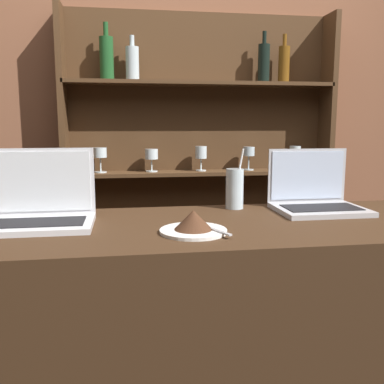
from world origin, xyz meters
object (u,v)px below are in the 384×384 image
cake_plate (193,224)px  water_glass (235,189)px  laptop_near (40,209)px  laptop_far (315,198)px

cake_plate → water_glass: water_glass is taller
laptop_near → cake_plate: (0.47, -0.18, -0.02)m
laptop_far → laptop_near: bearing=-175.0°
laptop_near → cake_plate: laptop_near is taller
cake_plate → water_glass: size_ratio=0.88×
cake_plate → laptop_far: bearing=27.6°
laptop_near → water_glass: laptop_near is taller
cake_plate → water_glass: 0.40m
laptop_far → cake_plate: (-0.50, -0.26, -0.02)m
laptop_near → laptop_far: laptop_near is taller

